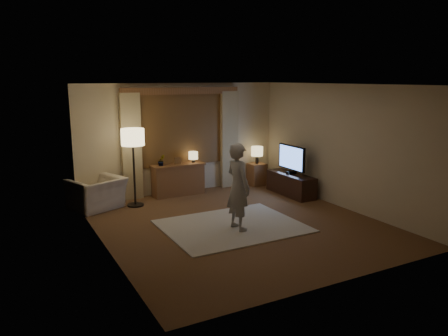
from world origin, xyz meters
TOP-DOWN VIEW (x-y plane):
  - room at (0.00, 0.50)m, footprint 5.04×5.54m
  - rug at (-0.18, -0.08)m, footprint 2.50×2.00m
  - sideboard at (-0.21, 2.50)m, footprint 1.20×0.40m
  - picture_frame at (-0.21, 2.50)m, footprint 0.16×0.02m
  - plant at (-0.61, 2.50)m, footprint 0.17×0.13m
  - table_lamp_sideboard at (0.19, 2.50)m, footprint 0.22×0.22m
  - floor_lamp at (-1.38, 2.08)m, footprint 0.49×0.49m
  - armchair at (-2.15, 2.24)m, footprint 1.28×1.21m
  - side_table at (1.95, 2.45)m, footprint 0.40×0.40m
  - table_lamp_side at (1.95, 2.45)m, footprint 0.30×0.30m
  - tv_stand at (2.15, 1.26)m, footprint 0.45×1.40m
  - tv at (2.15, 1.26)m, footprint 0.23×0.94m
  - person at (-0.17, -0.28)m, footprint 0.42×0.60m

SIDE VIEW (x-z plane):
  - rug at x=-0.18m, z-range 0.00..0.02m
  - tv_stand at x=2.15m, z-range 0.00..0.50m
  - side_table at x=1.95m, z-range 0.00..0.56m
  - armchair at x=-2.15m, z-range 0.00..0.66m
  - sideboard at x=-0.21m, z-range 0.00..0.70m
  - picture_frame at x=-0.21m, z-range 0.70..0.90m
  - person at x=-0.17m, z-range 0.02..1.60m
  - plant at x=-0.61m, z-range 0.70..1.00m
  - table_lamp_side at x=1.95m, z-range 0.65..1.09m
  - tv at x=2.15m, z-range 0.53..1.21m
  - table_lamp_sideboard at x=0.19m, z-range 0.75..1.05m
  - room at x=0.00m, z-range 0.01..2.65m
  - floor_lamp at x=-1.38m, z-range 0.57..2.25m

